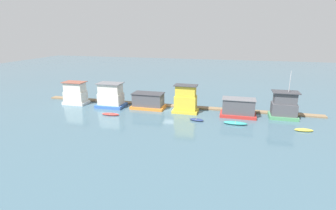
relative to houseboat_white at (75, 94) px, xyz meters
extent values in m
plane|color=#426070|center=(21.37, 0.31, -2.28)|extent=(200.00, 200.00, 0.00)
cube|color=#846B4C|center=(21.37, 3.26, -2.13)|extent=(59.60, 1.57, 0.30)
cube|color=white|center=(0.00, 0.00, -1.98)|extent=(5.10, 3.37, 0.60)
cube|color=silver|center=(0.00, 0.00, -0.58)|extent=(4.50, 2.77, 2.22)
cube|color=silver|center=(0.00, 0.00, 1.54)|extent=(4.18, 2.45, 2.01)
cube|color=brown|center=(0.00, 0.00, 2.61)|extent=(4.80, 3.07, 0.12)
cube|color=#3866B7|center=(8.70, -0.28, -1.97)|extent=(5.86, 4.09, 0.62)
cube|color=silver|center=(8.70, -0.28, -0.50)|extent=(4.87, 3.11, 2.33)
cube|color=silver|center=(8.70, -0.28, 1.72)|extent=(4.54, 2.78, 2.11)
cube|color=slate|center=(8.70, -0.28, 2.83)|extent=(5.17, 3.41, 0.12)
cube|color=orange|center=(16.72, 0.77, -2.01)|extent=(6.95, 4.08, 0.54)
cube|color=#4C4C51|center=(16.72, 0.77, -0.44)|extent=(6.11, 3.24, 2.60)
cube|color=#38383D|center=(16.72, 0.77, 0.92)|extent=(6.41, 3.54, 0.12)
cube|color=gold|center=(24.82, -0.11, -2.02)|extent=(5.01, 3.21, 0.53)
cube|color=gold|center=(24.82, -0.11, -0.36)|extent=(4.23, 2.44, 2.79)
cube|color=gold|center=(24.82, -0.11, 2.09)|extent=(3.87, 2.08, 2.10)
cube|color=#38383D|center=(24.82, -0.11, 3.20)|extent=(4.53, 2.74, 0.12)
cube|color=red|center=(34.99, -0.14, -2.00)|extent=(6.62, 3.70, 0.57)
cube|color=#4C4C51|center=(34.99, -0.14, -0.32)|extent=(5.83, 2.92, 2.78)
cube|color=slate|center=(34.99, -0.14, 1.13)|extent=(6.13, 3.22, 0.12)
cube|color=#4C9360|center=(43.14, 0.86, -1.97)|extent=(5.04, 3.60, 0.62)
cube|color=#4C4C51|center=(43.14, 0.86, -0.55)|extent=(4.38, 2.94, 2.23)
cube|color=#4C4C51|center=(43.14, 0.86, 1.60)|extent=(3.87, 2.43, 2.07)
cube|color=#38383D|center=(43.14, 0.86, 2.70)|extent=(4.68, 3.24, 0.12)
cylinder|color=#B2B2B7|center=(43.61, 0.86, 4.67)|extent=(0.12, 0.12, 3.82)
ellipsoid|color=red|center=(11.12, -5.56, -2.10)|extent=(3.55, 1.25, 0.36)
cube|color=#997F60|center=(11.12, -5.56, -1.98)|extent=(0.18, 0.99, 0.08)
ellipsoid|color=navy|center=(27.74, -4.72, -2.08)|extent=(2.79, 1.50, 0.41)
cube|color=#997F60|center=(27.74, -4.72, -1.93)|extent=(0.32, 0.88, 0.08)
ellipsoid|color=teal|center=(34.56, -4.96, -2.02)|extent=(4.08, 1.38, 0.54)
cube|color=#997F60|center=(34.56, -4.96, -1.83)|extent=(0.17, 1.12, 0.08)
ellipsoid|color=yellow|center=(45.42, -5.38, -2.09)|extent=(2.98, 1.36, 0.38)
cube|color=#997F60|center=(45.42, -5.38, -1.96)|extent=(0.24, 0.93, 0.08)
cylinder|color=brown|center=(24.88, 2.22, -1.58)|extent=(0.26, 0.26, 1.41)
camera|label=1|loc=(33.91, -49.44, 13.53)|focal=28.00mm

